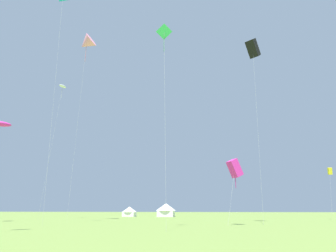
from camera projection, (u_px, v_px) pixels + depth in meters
name	position (u px, v px, depth m)	size (l,w,h in m)	color
kite_magenta_box	(235.00, 168.00, 37.44)	(2.44, 2.95, 8.19)	#E02DA3
kite_black_box	(253.00, 49.00, 45.20)	(2.54, 3.50, 27.27)	black
kite_white_parafoil	(62.00, 87.00, 64.45)	(1.78, 2.86, 28.33)	white
kite_magenta_parafoil	(0.00, 124.00, 26.91)	(1.91, 1.76, 9.76)	#E02DA3
kite_green_diamond	(164.00, 36.00, 33.12)	(1.86, 2.34, 22.29)	green
kite_yellow_box	(330.00, 171.00, 57.17)	(1.75, 1.93, 9.78)	yellow
kite_pink_delta	(87.00, 43.00, 55.44)	(3.83, 3.23, 33.96)	pink
festival_tent_left	(129.00, 211.00, 77.45)	(3.93, 3.93, 2.55)	white
festival_tent_right	(166.00, 209.00, 76.19)	(5.18, 5.18, 3.37)	white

